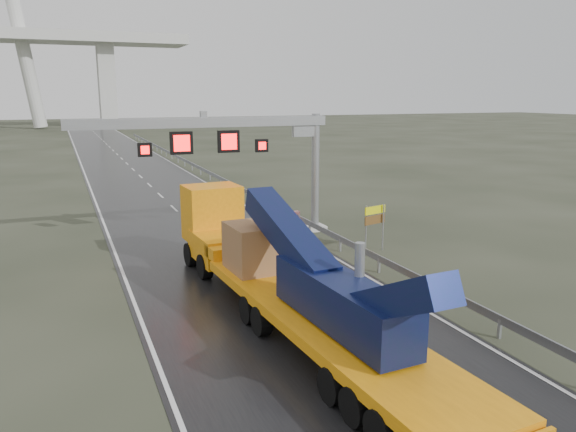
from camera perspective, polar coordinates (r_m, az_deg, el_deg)
name	(u,v)px	position (r m, az deg, el deg)	size (l,w,h in m)	color
ground	(359,385)	(17.26, 7.26, -16.68)	(400.00, 400.00, 0.00)	#292E20
road	(149,185)	(54.26, -13.90, 3.07)	(11.00, 200.00, 0.02)	black
guardrail	(244,190)	(45.84, -4.50, 2.63)	(0.20, 140.00, 1.40)	gray
sign_gantry	(240,143)	(32.66, -4.88, 7.44)	(14.90, 1.20, 7.42)	beige
heavy_haul_truck	(271,265)	(21.94, -1.73, -4.96)	(4.17, 20.28, 4.73)	#FF9D0E
exit_sign_pair	(375,219)	(30.48, 8.81, -0.30)	(1.45, 0.45, 2.54)	gray
striped_barrier	(294,219)	(35.84, 0.66, -0.33)	(0.62, 0.33, 1.04)	red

